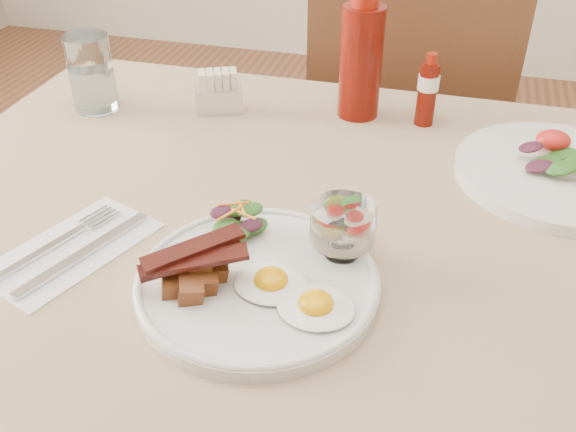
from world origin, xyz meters
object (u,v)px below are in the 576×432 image
ketchup_bottle (361,60)px  table (360,274)px  chair_far (405,143)px  sugar_caddy (219,94)px  fruit_cup (343,224)px  hot_sauce_bottle (427,91)px  water_glass (92,77)px  main_plate (257,284)px

ketchup_bottle → table: bearing=-78.3°
chair_far → sugar_caddy: bearing=-127.3°
fruit_cup → sugar_caddy: size_ratio=0.86×
chair_far → table: bearing=-90.0°
table → sugar_caddy: (-0.30, 0.27, 0.12)m
fruit_cup → hot_sauce_bottle: (0.06, 0.40, 0.00)m
table → sugar_caddy: 0.42m
chair_far → hot_sauce_bottle: size_ratio=7.56×
chair_far → fruit_cup: 0.81m
ketchup_bottle → water_glass: size_ratio=1.60×
fruit_cup → sugar_caddy: bearing=128.6°
table → fruit_cup: size_ratio=16.93×
fruit_cup → chair_far: bearing=89.0°
fruit_cup → sugar_caddy: 0.46m
main_plate → hot_sauce_bottle: hot_sauce_bottle is taller
chair_far → main_plate: (-0.10, -0.83, 0.24)m
fruit_cup → water_glass: water_glass is taller
hot_sauce_bottle → sugar_caddy: bearing=-172.8°
ketchup_bottle → water_glass: ketchup_bottle is taller
hot_sauce_bottle → main_plate: bearing=-106.8°
table → ketchup_bottle: (-0.07, 0.32, 0.19)m
table → sugar_caddy: sugar_caddy is taller
table → ketchup_bottle: ketchup_bottle is taller
table → water_glass: water_glass is taller
chair_far → main_plate: chair_far is taller
table → water_glass: size_ratio=10.22×
table → hot_sauce_bottle: hot_sauce_bottle is taller
table → ketchup_bottle: 0.38m
chair_far → water_glass: bearing=-139.4°
hot_sauce_bottle → table: bearing=-98.7°
main_plate → ketchup_bottle: 0.49m
table → hot_sauce_bottle: (0.05, 0.31, 0.15)m
hot_sauce_bottle → water_glass: water_glass is taller
water_glass → chair_far: bearing=40.6°
main_plate → sugar_caddy: (-0.20, 0.43, 0.02)m
water_glass → sugar_caddy: bearing=11.9°
main_plate → fruit_cup: 0.12m
chair_far → fruit_cup: chair_far is taller
table → fruit_cup: bearing=-97.9°
ketchup_bottle → sugar_caddy: ketchup_bottle is taller
water_glass → fruit_cup: bearing=-32.2°
hot_sauce_bottle → water_glass: (-0.56, -0.09, -0.00)m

